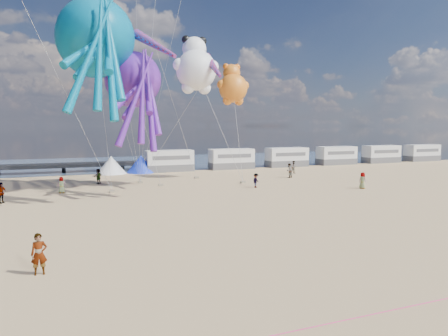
# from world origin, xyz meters

# --- Properties ---
(ground) EXTENTS (120.00, 120.00, 0.00)m
(ground) POSITION_xyz_m (0.00, 0.00, 0.00)
(ground) COLOR tan
(ground) RESTS_ON ground
(water) EXTENTS (120.00, 120.00, 0.00)m
(water) POSITION_xyz_m (0.00, 55.00, 0.02)
(water) COLOR #3A516F
(water) RESTS_ON ground
(motorhome_0) EXTENTS (6.60, 2.50, 3.00)m
(motorhome_0) POSITION_xyz_m (6.00, 40.00, 1.50)
(motorhome_0) COLOR silver
(motorhome_0) RESTS_ON ground
(motorhome_1) EXTENTS (6.60, 2.50, 3.00)m
(motorhome_1) POSITION_xyz_m (15.50, 40.00, 1.50)
(motorhome_1) COLOR silver
(motorhome_1) RESTS_ON ground
(motorhome_2) EXTENTS (6.60, 2.50, 3.00)m
(motorhome_2) POSITION_xyz_m (25.00, 40.00, 1.50)
(motorhome_2) COLOR silver
(motorhome_2) RESTS_ON ground
(motorhome_3) EXTENTS (6.60, 2.50, 3.00)m
(motorhome_3) POSITION_xyz_m (34.50, 40.00, 1.50)
(motorhome_3) COLOR silver
(motorhome_3) RESTS_ON ground
(motorhome_4) EXTENTS (6.60, 2.50, 3.00)m
(motorhome_4) POSITION_xyz_m (44.00, 40.00, 1.50)
(motorhome_4) COLOR silver
(motorhome_4) RESTS_ON ground
(motorhome_5) EXTENTS (6.60, 2.50, 3.00)m
(motorhome_5) POSITION_xyz_m (53.50, 40.00, 1.50)
(motorhome_5) COLOR silver
(motorhome_5) RESTS_ON ground
(tent_white) EXTENTS (4.00, 4.00, 2.40)m
(tent_white) POSITION_xyz_m (-2.00, 40.00, 1.20)
(tent_white) COLOR white
(tent_white) RESTS_ON ground
(tent_blue) EXTENTS (4.00, 4.00, 2.40)m
(tent_blue) POSITION_xyz_m (2.00, 40.00, 1.20)
(tent_blue) COLOR #1933CC
(tent_blue) RESTS_ON ground
(rope_line) EXTENTS (34.00, 0.03, 0.03)m
(rope_line) POSITION_xyz_m (0.00, -5.00, 0.02)
(rope_line) COLOR #F2338C
(rope_line) RESTS_ON ground
(standing_person) EXTENTS (0.68, 0.47, 1.81)m
(standing_person) POSITION_xyz_m (-8.53, 3.18, 0.91)
(standing_person) COLOR tan
(standing_person) RESTS_ON ground
(beachgoer_0) EXTENTS (0.62, 0.45, 1.57)m
(beachgoer_0) POSITION_xyz_m (-7.99, 25.67, 0.79)
(beachgoer_0) COLOR #7F6659
(beachgoer_0) RESTS_ON ground
(beachgoer_1) EXTENTS (0.92, 0.66, 1.74)m
(beachgoer_1) POSITION_xyz_m (21.11, 31.33, 0.87)
(beachgoer_1) COLOR #7F6659
(beachgoer_1) RESTS_ON ground
(beachgoer_2) EXTENTS (0.93, 0.90, 1.51)m
(beachgoer_2) POSITION_xyz_m (10.84, 21.89, 0.75)
(beachgoer_2) COLOR #7F6659
(beachgoer_2) RESTS_ON ground
(beachgoer_3) EXTENTS (1.25, 1.28, 1.76)m
(beachgoer_3) POSITION_xyz_m (-12.58, 21.90, 0.88)
(beachgoer_3) COLOR #7F6659
(beachgoer_3) RESTS_ON ground
(beachgoer_4) EXTENTS (0.94, 1.03, 1.69)m
(beachgoer_4) POSITION_xyz_m (-4.27, 30.80, 0.85)
(beachgoer_4) COLOR #7F6659
(beachgoer_4) RESTS_ON ground
(beachgoer_6) EXTENTS (0.53, 0.69, 1.67)m
(beachgoer_6) POSITION_xyz_m (20.80, 17.41, 0.84)
(beachgoer_6) COLOR #7F6659
(beachgoer_6) RESTS_ON ground
(beachgoer_7) EXTENTS (1.03, 0.88, 1.79)m
(beachgoer_7) POSITION_xyz_m (18.21, 27.70, 0.89)
(beachgoer_7) COLOR #7F6659
(beachgoer_7) RESTS_ON ground
(sandbag_a) EXTENTS (0.50, 0.35, 0.22)m
(sandbag_a) POSITION_xyz_m (-3.47, 24.07, 0.11)
(sandbag_a) COLOR gray
(sandbag_a) RESTS_ON ground
(sandbag_b) EXTENTS (0.50, 0.35, 0.22)m
(sandbag_b) POSITION_xyz_m (1.83, 26.65, 0.11)
(sandbag_b) COLOR gray
(sandbag_b) RESTS_ON ground
(sandbag_c) EXTENTS (0.50, 0.35, 0.22)m
(sandbag_c) POSITION_xyz_m (10.93, 25.41, 0.11)
(sandbag_c) COLOR gray
(sandbag_c) RESTS_ON ground
(sandbag_d) EXTENTS (0.50, 0.35, 0.22)m
(sandbag_d) POSITION_xyz_m (7.27, 31.24, 0.11)
(sandbag_d) COLOR gray
(sandbag_d) RESTS_ON ground
(sandbag_e) EXTENTS (0.50, 0.35, 0.22)m
(sandbag_e) POSITION_xyz_m (0.14, 29.58, 0.11)
(sandbag_e) COLOR gray
(sandbag_e) RESTS_ON ground
(kite_octopus_teal) EXTENTS (9.39, 13.27, 13.94)m
(kite_octopus_teal) POSITION_xyz_m (-4.44, 25.69, 14.70)
(kite_octopus_teal) COLOR #027098
(kite_octopus_purple) EXTENTS (8.35, 11.67, 12.26)m
(kite_octopus_purple) POSITION_xyz_m (-0.82, 26.97, 11.11)
(kite_octopus_purple) COLOR #5F209D
(kite_panda) EXTENTS (6.40, 6.23, 7.08)m
(kite_panda) POSITION_xyz_m (5.32, 24.78, 12.12)
(kite_panda) COLOR white
(kite_teddy_orange) EXTENTS (5.30, 5.15, 5.90)m
(kite_teddy_orange) POSITION_xyz_m (11.39, 29.49, 10.91)
(kite_teddy_orange) COLOR orange
(windsock_mid) EXTENTS (3.57, 6.75, 6.89)m
(windsock_mid) POSITION_xyz_m (0.68, 22.84, 13.98)
(windsock_mid) COLOR red
(windsock_right) EXTENTS (1.24, 5.42, 5.37)m
(windsock_right) POSITION_xyz_m (6.43, 22.78, 12.33)
(windsock_right) COLOR red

